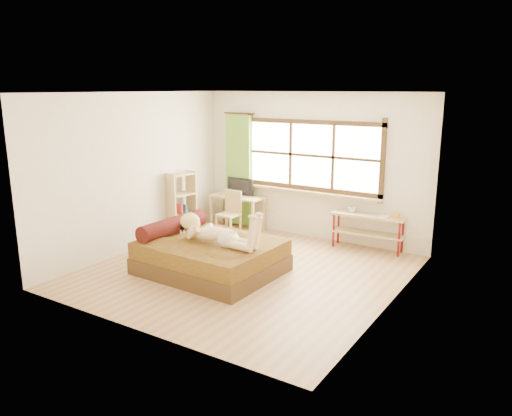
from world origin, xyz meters
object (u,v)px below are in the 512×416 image
Objects in this scene: bed at (208,255)px; woman at (216,224)px; chair at (231,210)px; bookshelf at (181,204)px; desk at (237,200)px; pipe_shelf at (369,224)px; kitten at (179,225)px.

bed is 1.47× the size of woman.
chair is 0.95m from bookshelf.
bed is 2.41× the size of chair.
pipe_shelf is (2.68, 0.12, -0.13)m from desk.
woman reaches higher than desk.
bookshelf is (-0.60, -0.99, 0.04)m from desk.
kitten is 0.24× the size of bookshelf.
bed is at bearing -66.06° from desk.
kitten is (-0.87, 0.15, -0.18)m from woman.
chair is 0.69× the size of bookshelf.
bed reaches higher than desk.
bookshelf reaches higher than pipe_shelf.
bed is 2.90m from pipe_shelf.
woman is 2.84m from pipe_shelf.
desk is 1.16m from bookshelf.
desk is (-1.18, 2.27, -0.21)m from woman.
kitten is at bearing -81.54° from desk.
kitten is at bearing 172.33° from woman.
kitten is 3.27m from pipe_shelf.
bookshelf is (-0.70, -0.61, 0.15)m from chair.
chair is 2.63m from pipe_shelf.
chair reaches higher than bed.
kitten is 2.15m from desk.
pipe_shelf is at bearing 2.61° from desk.
bed is 1.89× the size of desk.
chair is at bearing 121.81° from woman.
bed reaches higher than pipe_shelf.
kitten is 0.28× the size of desk.
pipe_shelf is (2.58, 0.49, -0.01)m from chair.
bed is 1.60× the size of pipe_shelf.
bookshelf is (-1.59, 1.24, 0.36)m from bed.
bookshelf reaches higher than desk.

